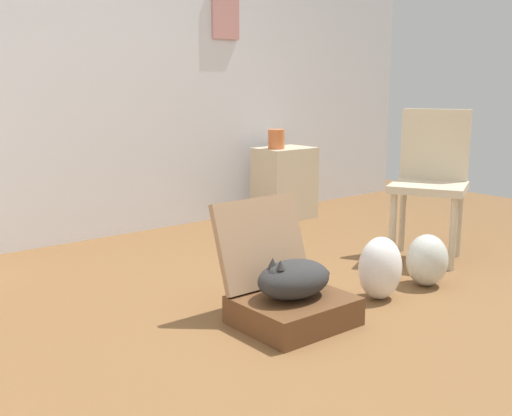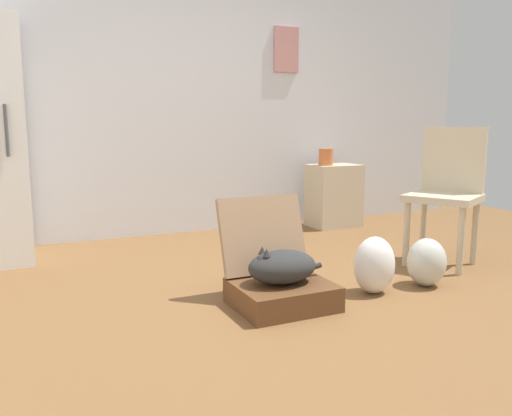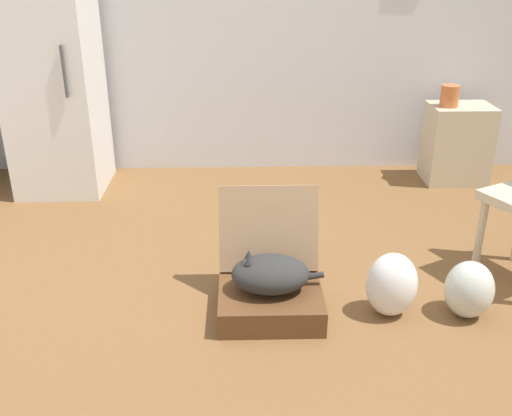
% 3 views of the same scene
% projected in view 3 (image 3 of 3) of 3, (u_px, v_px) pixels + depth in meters
% --- Properties ---
extents(ground_plane, '(7.68, 7.68, 0.00)m').
position_uv_depth(ground_plane, '(300.00, 312.00, 3.04)').
color(ground_plane, brown).
rests_on(ground_plane, ground).
extents(wall_back, '(6.40, 0.15, 2.60)m').
position_uv_depth(wall_back, '(278.00, 7.00, 4.57)').
color(wall_back, silver).
rests_on(wall_back, ground).
extents(suitcase_base, '(0.53, 0.46, 0.14)m').
position_uv_depth(suitcase_base, '(270.00, 301.00, 3.01)').
color(suitcase_base, brown).
rests_on(suitcase_base, ground).
extents(suitcase_lid, '(0.53, 0.18, 0.45)m').
position_uv_depth(suitcase_lid, '(268.00, 229.00, 3.11)').
color(suitcase_lid, '#9B7756').
rests_on(suitcase_lid, suitcase_base).
extents(cat, '(0.48, 0.28, 0.21)m').
position_uv_depth(cat, '(270.00, 273.00, 2.94)').
color(cat, '#2D2D2D').
rests_on(cat, suitcase_base).
extents(plastic_bag_white, '(0.26, 0.22, 0.35)m').
position_uv_depth(plastic_bag_white, '(392.00, 285.00, 2.96)').
color(plastic_bag_white, white).
rests_on(plastic_bag_white, ground).
extents(plastic_bag_clear, '(0.25, 0.24, 0.30)m').
position_uv_depth(plastic_bag_clear, '(469.00, 289.00, 2.95)').
color(plastic_bag_clear, silver).
rests_on(plastic_bag_clear, ground).
extents(refrigerator, '(0.63, 0.68, 1.76)m').
position_uv_depth(refrigerator, '(53.00, 75.00, 4.28)').
color(refrigerator, silver).
rests_on(refrigerator, ground).
extents(side_table, '(0.48, 0.36, 0.62)m').
position_uv_depth(side_table, '(457.00, 144.00, 4.63)').
color(side_table, beige).
rests_on(side_table, ground).
extents(vase_tall, '(0.14, 0.14, 0.16)m').
position_uv_depth(vase_tall, '(450.00, 96.00, 4.45)').
color(vase_tall, '#CC6B38').
rests_on(vase_tall, side_table).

